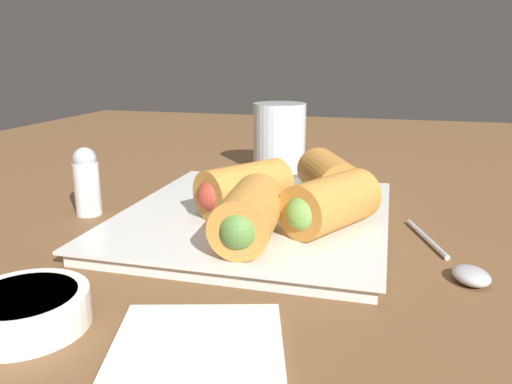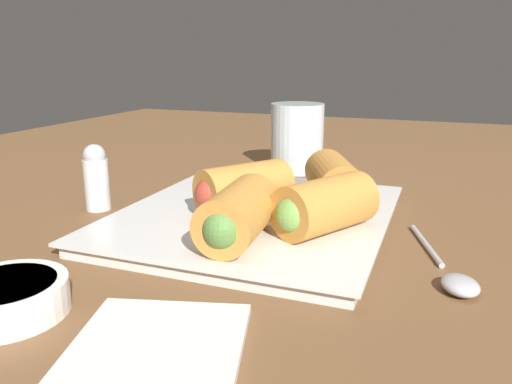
# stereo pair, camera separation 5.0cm
# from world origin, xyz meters

# --- Properties ---
(table_surface) EXTENTS (1.80, 1.40, 0.02)m
(table_surface) POSITION_xyz_m (0.00, 0.00, 0.01)
(table_surface) COLOR brown
(table_surface) RESTS_ON ground
(serving_plate) EXTENTS (0.29, 0.26, 0.01)m
(serving_plate) POSITION_xyz_m (-0.01, -0.02, 0.03)
(serving_plate) COLOR silver
(serving_plate) RESTS_ON table_surface
(roll_front_left) EXTENTS (0.10, 0.08, 0.05)m
(roll_front_left) POSITION_xyz_m (0.05, -0.09, 0.06)
(roll_front_left) COLOR #C68438
(roll_front_left) RESTS_ON serving_plate
(roll_front_right) EXTENTS (0.10, 0.06, 0.05)m
(roll_front_right) POSITION_xyz_m (-0.10, -0.04, 0.06)
(roll_front_right) COLOR #C68438
(roll_front_right) RESTS_ON serving_plate
(roll_back_left) EXTENTS (0.10, 0.09, 0.05)m
(roll_back_left) POSITION_xyz_m (-0.02, -0.01, 0.06)
(roll_back_left) COLOR #C68438
(roll_back_left) RESTS_ON serving_plate
(roll_back_right) EXTENTS (0.10, 0.09, 0.05)m
(roll_back_right) POSITION_xyz_m (-0.05, -0.10, 0.06)
(roll_back_right) COLOR #C68438
(roll_back_right) RESTS_ON serving_plate
(dipping_bowl_near) EXTENTS (0.08, 0.08, 0.02)m
(dipping_bowl_near) POSITION_xyz_m (-0.24, 0.07, 0.03)
(dipping_bowl_near) COLOR white
(dipping_bowl_near) RESTS_ON table_surface
(spoon) EXTENTS (0.15, 0.06, 0.01)m
(spoon) POSITION_xyz_m (-0.08, -0.21, 0.03)
(spoon) COLOR #B2B2B7
(spoon) RESTS_ON table_surface
(napkin) EXTENTS (0.14, 0.13, 0.01)m
(napkin) POSITION_xyz_m (-0.25, -0.05, 0.02)
(napkin) COLOR silver
(napkin) RESTS_ON table_surface
(drinking_glass) EXTENTS (0.08, 0.08, 0.10)m
(drinking_glass) POSITION_xyz_m (0.24, 0.01, 0.07)
(drinking_glass) COLOR silver
(drinking_glass) RESTS_ON table_surface
(salt_shaker) EXTENTS (0.03, 0.03, 0.07)m
(salt_shaker) POSITION_xyz_m (-0.02, 0.16, 0.06)
(salt_shaker) COLOR silver
(salt_shaker) RESTS_ON table_surface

